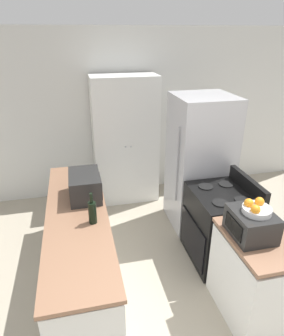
# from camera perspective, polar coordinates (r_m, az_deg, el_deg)

# --- Properties ---
(wall_back) EXTENTS (7.00, 0.06, 2.60)m
(wall_back) POSITION_cam_1_polar(r_m,az_deg,el_deg) (4.84, -4.03, 9.96)
(wall_back) COLOR silver
(wall_back) RESTS_ON ground_plane
(counter_left) EXTENTS (0.60, 2.31, 0.88)m
(counter_left) POSITION_cam_1_polar(r_m,az_deg,el_deg) (3.33, -11.63, -14.95)
(counter_left) COLOR silver
(counter_left) RESTS_ON ground_plane
(counter_right) EXTENTS (0.60, 0.78, 0.88)m
(counter_right) POSITION_cam_1_polar(r_m,az_deg,el_deg) (3.16, 20.77, -18.86)
(counter_right) COLOR silver
(counter_right) RESTS_ON ground_plane
(pantry_cabinet) EXTENTS (0.97, 0.54, 1.96)m
(pantry_cabinet) POSITION_cam_1_polar(r_m,az_deg,el_deg) (4.64, -3.22, 5.22)
(pantry_cabinet) COLOR silver
(pantry_cabinet) RESTS_ON ground_plane
(stove) EXTENTS (0.66, 0.77, 1.04)m
(stove) POSITION_cam_1_polar(r_m,az_deg,el_deg) (3.68, 14.49, -10.60)
(stove) COLOR black
(stove) RESTS_ON ground_plane
(refrigerator) EXTENTS (0.76, 0.74, 1.81)m
(refrigerator) POSITION_cam_1_polar(r_m,az_deg,el_deg) (4.10, 10.86, 0.92)
(refrigerator) COLOR #B7B7BC
(refrigerator) RESTS_ON ground_plane
(microwave) EXTENTS (0.33, 0.48, 0.27)m
(microwave) POSITION_cam_1_polar(r_m,az_deg,el_deg) (3.27, -10.79, -3.30)
(microwave) COLOR black
(microwave) RESTS_ON counter_left
(wine_bottle) EXTENTS (0.08, 0.08, 0.31)m
(wine_bottle) POSITION_cam_1_polar(r_m,az_deg,el_deg) (2.84, -9.43, -8.23)
(wine_bottle) COLOR black
(wine_bottle) RESTS_ON counter_left
(toaster_oven) EXTENTS (0.34, 0.39, 0.24)m
(toaster_oven) POSITION_cam_1_polar(r_m,az_deg,el_deg) (2.80, 20.08, -9.97)
(toaster_oven) COLOR black
(toaster_oven) RESTS_ON counter_right
(fruit_bowl) EXTENTS (0.24, 0.24, 0.11)m
(fruit_bowl) POSITION_cam_1_polar(r_m,az_deg,el_deg) (2.72, 20.89, -7.17)
(fruit_bowl) COLOR silver
(fruit_bowl) RESTS_ON toaster_oven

